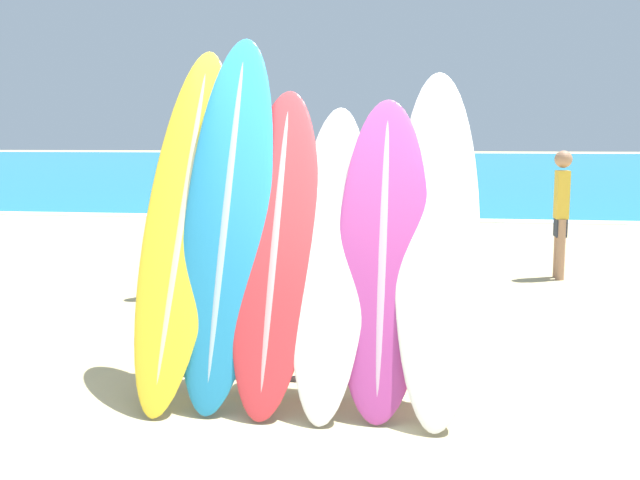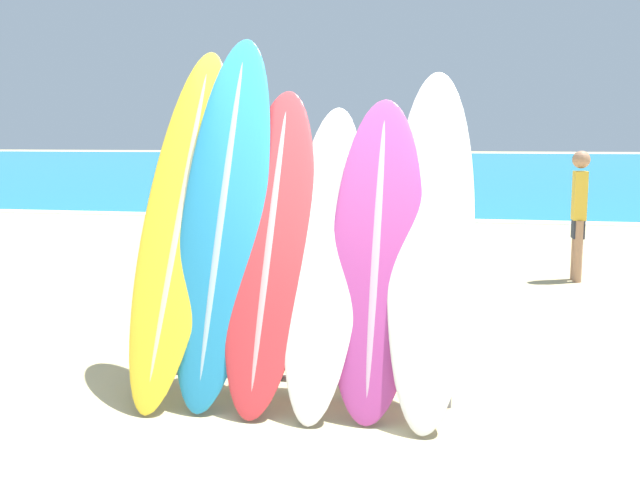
% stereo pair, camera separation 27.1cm
% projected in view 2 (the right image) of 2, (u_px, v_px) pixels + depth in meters
% --- Properties ---
extents(ground_plane, '(160.00, 160.00, 0.00)m').
position_uv_depth(ground_plane, '(308.00, 417.00, 4.56)').
color(ground_plane, tan).
extents(ocean_water, '(120.00, 60.00, 0.01)m').
position_uv_depth(ocean_water, '(451.00, 165.00, 43.70)').
color(ocean_water, teal).
rests_on(ocean_water, ground_plane).
extents(surfboard_rack, '(2.01, 0.04, 0.91)m').
position_uv_depth(surfboard_rack, '(296.00, 324.00, 4.84)').
color(surfboard_rack, slate).
rests_on(surfboard_rack, ground_plane).
extents(surfboard_slot_0, '(0.52, 1.40, 2.33)m').
position_uv_depth(surfboard_slot_0, '(181.00, 216.00, 5.04)').
color(surfboard_slot_0, yellow).
rests_on(surfboard_slot_0, ground_plane).
extents(surfboard_slot_1, '(0.57, 1.23, 2.41)m').
position_uv_depth(surfboard_slot_1, '(224.00, 212.00, 4.95)').
color(surfboard_slot_1, teal).
rests_on(surfboard_slot_1, ground_plane).
extents(surfboard_slot_2, '(0.54, 1.14, 2.03)m').
position_uv_depth(surfboard_slot_2, '(270.00, 243.00, 4.84)').
color(surfboard_slot_2, red).
rests_on(surfboard_slot_2, ground_plane).
extents(surfboard_slot_3, '(0.48, 1.11, 1.91)m').
position_uv_depth(surfboard_slot_3, '(325.00, 254.00, 4.75)').
color(surfboard_slot_3, silver).
rests_on(surfboard_slot_3, ground_plane).
extents(surfboard_slot_4, '(0.58, 0.97, 1.96)m').
position_uv_depth(surfboard_slot_4, '(376.00, 252.00, 4.69)').
color(surfboard_slot_4, '#B23D8E').
rests_on(surfboard_slot_4, ground_plane).
extents(surfboard_slot_5, '(0.53, 1.31, 2.16)m').
position_uv_depth(surfboard_slot_5, '(431.00, 236.00, 4.67)').
color(surfboard_slot_5, silver).
rests_on(surfboard_slot_5, ground_plane).
extents(person_near_water, '(0.26, 0.21, 1.55)m').
position_uv_depth(person_near_water, '(195.00, 217.00, 7.93)').
color(person_near_water, '#846047').
rests_on(person_near_water, ground_plane).
extents(person_mid_beach, '(0.21, 0.26, 1.53)m').
position_uv_depth(person_mid_beach, '(579.00, 211.00, 8.73)').
color(person_mid_beach, '#A87A5B').
rests_on(person_mid_beach, ground_plane).
extents(person_far_left, '(0.30, 0.24, 1.80)m').
position_uv_depth(person_far_left, '(406.00, 183.00, 11.52)').
color(person_far_left, '#A87A5B').
rests_on(person_far_left, ground_plane).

